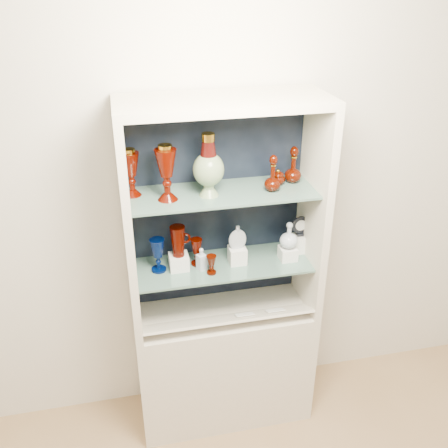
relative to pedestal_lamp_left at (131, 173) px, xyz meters
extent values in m
cube|color=silver|center=(0.44, 0.14, -0.19)|extent=(3.50, 0.02, 2.80)
cube|color=beige|center=(0.44, -0.08, -1.21)|extent=(1.00, 0.40, 0.75)
cube|color=black|center=(0.44, 0.11, -0.26)|extent=(0.98, 0.02, 1.15)
cube|color=beige|center=(-0.04, -0.08, -0.26)|extent=(0.04, 0.40, 1.15)
cube|color=beige|center=(0.92, -0.08, -0.26)|extent=(0.04, 0.40, 1.15)
cube|color=beige|center=(0.44, -0.08, 0.33)|extent=(1.00, 0.40, 0.04)
cube|color=slate|center=(0.44, -0.06, -0.54)|extent=(0.92, 0.34, 0.01)
cube|color=slate|center=(0.44, -0.06, -0.12)|extent=(0.92, 0.34, 0.01)
cube|color=beige|center=(0.44, -0.19, -0.81)|extent=(0.92, 0.17, 0.09)
cube|color=white|center=(0.53, -0.19, -0.79)|extent=(0.10, 0.06, 0.03)
cube|color=white|center=(0.70, -0.19, -0.79)|extent=(0.10, 0.06, 0.03)
cube|color=silver|center=(0.20, -0.05, -0.50)|extent=(0.10, 0.10, 0.08)
cube|color=silver|center=(0.52, -0.06, -0.49)|extent=(0.09, 0.09, 0.09)
cube|color=silver|center=(0.79, -0.08, -0.50)|extent=(0.09, 0.09, 0.07)
cube|color=silver|center=(0.88, -0.02, -0.49)|extent=(0.08, 0.08, 0.10)
camera|label=1|loc=(-0.04, -2.28, 0.88)|focal=40.00mm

